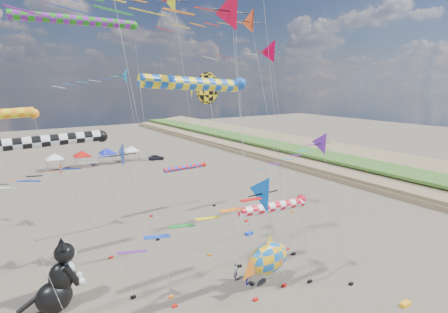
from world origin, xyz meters
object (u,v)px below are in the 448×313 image
fish_inflatable (267,259)px  parked_car (156,157)px  cat_inflatable (56,275)px  child_blue (247,278)px  person_adult (236,271)px  child_green (262,269)px

fish_inflatable → parked_car: bearing=77.4°
cat_inflatable → child_blue: size_ratio=4.50×
fish_inflatable → parked_car: (11.25, 50.38, -1.75)m
person_adult → cat_inflatable: bearing=121.4°
cat_inflatable → child_green: bearing=-17.7°
cat_inflatable → parked_car: size_ratio=1.54×
fish_inflatable → child_blue: (-1.36, 0.94, -1.75)m
child_green → parked_car: size_ratio=0.36×
person_adult → parked_car: size_ratio=0.48×
parked_car → child_green: bearing=-175.3°
cat_inflatable → child_blue: bearing=-21.5°
person_adult → parked_car: bearing=34.4°
person_adult → child_green: person_adult is taller
person_adult → fish_inflatable: bearing=-88.8°
fish_inflatable → child_green: 2.25m
cat_inflatable → parked_car: 51.34m
person_adult → parked_car: 50.14m
fish_inflatable → parked_car: size_ratio=1.59×
child_green → person_adult: bearing=168.5°
child_blue → child_green: bearing=-43.9°
fish_inflatable → person_adult: 3.03m
child_blue → parked_car: 51.02m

